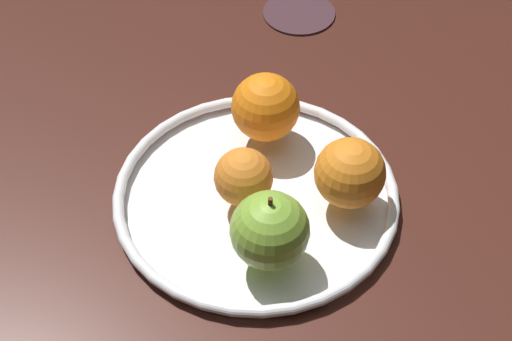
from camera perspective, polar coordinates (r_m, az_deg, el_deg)
name	(u,v)px	position (r cm, az deg, el deg)	size (l,w,h in cm)	color
ground_plane	(256,213)	(83.19, 0.00, -3.16)	(157.59, 157.59, 4.00)	#431E17
fruit_bowl	(256,195)	(80.95, 0.00, -1.86)	(30.19, 30.19, 1.80)	white
apple	(270,230)	(72.02, 1.03, -4.48)	(7.64, 7.64, 8.44)	#86B63A
orange_front_right	(242,176)	(77.52, -1.03, -0.40)	(6.07, 6.07, 6.07)	orange
orange_center	(350,173)	(77.51, 7.00, -0.19)	(7.29, 7.29, 7.29)	orange
orange_back_left	(266,107)	(83.61, 0.71, 4.74)	(7.55, 7.55, 7.55)	orange
ambient_coaster	(299,12)	(106.17, 3.22, 11.69)	(9.84, 9.84, 0.60)	#3E242B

